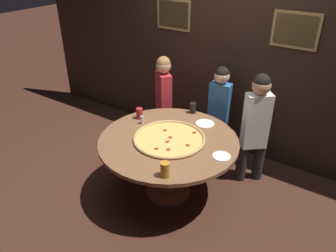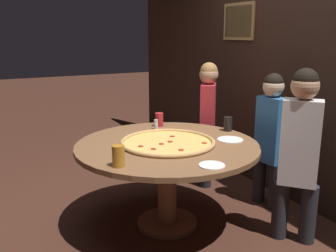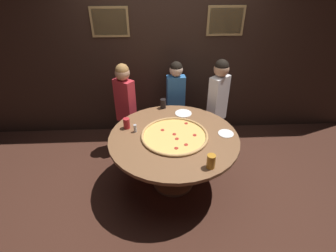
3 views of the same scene
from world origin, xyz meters
The scene contains 13 objects.
ground_plane centered at (0.00, 0.00, 0.00)m, with size 24.00×24.00×0.00m, color #422319.
back_wall centered at (0.00, 1.36, 1.30)m, with size 6.40×0.08×2.60m.
dining_table centered at (0.00, 0.00, 0.60)m, with size 1.52×1.52×0.74m.
giant_pizza centered at (0.01, 0.00, 0.75)m, with size 0.78×0.78×0.03m.
drink_cup_by_shaker centered at (-0.56, 0.21, 0.81)m, with size 0.08×0.08×0.13m, color #B22328.
drink_cup_far_right centered at (0.33, -0.55, 0.81)m, with size 0.09×0.09×0.15m, color #BC7A23.
drink_cup_far_left centered at (-0.10, 0.69, 0.81)m, with size 0.08×0.08×0.13m, color black.
white_plate_beside_cup centered at (0.62, 0.02, 0.74)m, with size 0.18×0.18×0.01m, color white.
white_plate_right_side centered at (0.16, 0.52, 0.74)m, with size 0.22×0.22×0.01m, color white.
condiment_shaker centered at (-0.45, 0.12, 0.79)m, with size 0.04×0.04×0.10m.
diner_far_left centered at (-0.63, 0.82, 0.76)m, with size 0.34×0.30×1.33m.
diner_side_right centered at (0.10, 1.03, 0.73)m, with size 0.33×0.19×1.28m.
diner_far_right centered at (0.68, 0.79, 0.78)m, with size 0.34×0.32×1.38m.
Camera 2 is at (2.62, -1.38, 1.63)m, focal length 40.00 mm.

